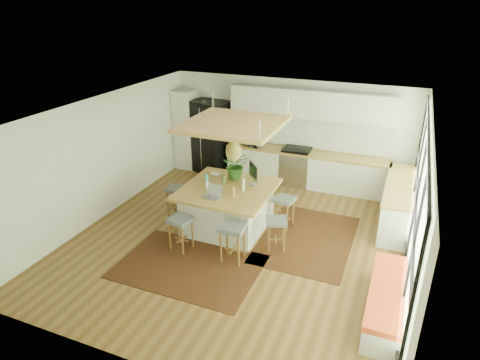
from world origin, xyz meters
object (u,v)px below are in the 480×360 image
at_px(laptop, 211,192).
at_px(island_plant, 236,168).
at_px(island, 228,208).
at_px(stool_left_side, 177,201).
at_px(microwave, 254,140).
at_px(fridge, 211,140).
at_px(stool_near_right, 233,244).
at_px(stool_right_front, 276,233).
at_px(stool_right_back, 284,212).
at_px(stool_near_left, 181,233).
at_px(monitor, 254,174).

relative_size(laptop, island_plant, 0.60).
bearing_deg(island, stool_left_side, 176.56).
bearing_deg(island_plant, microwave, 100.35).
distance_m(fridge, island_plant, 2.82).
bearing_deg(fridge, island_plant, -34.88).
xyz_separation_m(island, stool_near_right, (0.59, -1.12, -0.11)).
bearing_deg(stool_right_front, stool_left_side, 168.63).
distance_m(stool_right_back, stool_left_side, 2.42).
distance_m(stool_right_front, island_plant, 1.80).
height_order(fridge, stool_left_side, fridge).
height_order(stool_right_front, stool_left_side, stool_left_side).
height_order(fridge, island, fridge).
height_order(fridge, stool_right_back, fridge).
distance_m(fridge, stool_right_front, 4.42).
bearing_deg(island, stool_right_front, -19.25).
height_order(island, laptop, laptop).
relative_size(stool_near_right, stool_right_back, 1.11).
relative_size(fridge, island_plant, 3.23).
relative_size(fridge, stool_near_right, 2.65).
bearing_deg(island, stool_near_right, -62.06).
xyz_separation_m(fridge, microwave, (1.30, -0.04, 0.16)).
xyz_separation_m(island, stool_right_front, (1.22, -0.43, -0.11)).
height_order(stool_near_right, microwave, microwave).
distance_m(laptop, island_plant, 1.10).
bearing_deg(stool_near_right, island_plant, 110.67).
relative_size(stool_near_left, monitor, 1.29).
xyz_separation_m(monitor, microwave, (-0.89, 2.40, -0.10)).
xyz_separation_m(stool_near_left, stool_right_front, (1.73, 0.70, 0.00)).
distance_m(fridge, laptop, 3.71).
xyz_separation_m(fridge, island, (1.74, -2.80, -0.46)).
height_order(island, stool_near_left, island).
bearing_deg(microwave, stool_right_front, -48.32).
distance_m(stool_right_back, laptop, 1.73).
bearing_deg(stool_near_left, monitor, 57.59).
bearing_deg(stool_near_left, laptop, 57.03).
xyz_separation_m(stool_right_back, laptop, (-1.21, -1.02, 0.70)).
bearing_deg(stool_left_side, stool_near_left, -57.03).
height_order(island, stool_right_front, island).
bearing_deg(fridge, stool_near_left, -54.55).
height_order(fridge, microwave, fridge).
height_order(stool_right_back, stool_left_side, stool_left_side).
height_order(stool_near_right, stool_right_front, stool_near_right).
bearing_deg(island, microwave, 99.09).
height_order(island, microwave, microwave).
relative_size(fridge, stool_right_back, 2.93).
bearing_deg(stool_right_back, stool_right_front, -82.41).
relative_size(stool_near_left, stool_right_back, 1.01).
xyz_separation_m(fridge, stool_right_back, (2.84, -2.31, -0.57)).
bearing_deg(laptop, microwave, 105.63).
xyz_separation_m(stool_near_right, microwave, (-1.04, 3.88, 0.73)).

